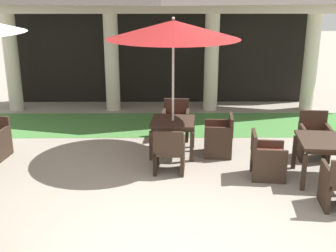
{
  "coord_description": "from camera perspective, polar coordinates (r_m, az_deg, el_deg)",
  "views": [
    {
      "loc": [
        0.08,
        -4.37,
        3.22
      ],
      "look_at": [
        0.14,
        2.66,
        0.96
      ],
      "focal_mm": 45.68,
      "sensor_mm": 36.0,
      "label": 1
    }
  ],
  "objects": [
    {
      "name": "lawn_strip",
      "position": [
        10.61,
        -0.87,
        0.22
      ],
      "size": [
        11.09,
        2.0,
        0.01
      ],
      "primitive_type": "cube",
      "color": "#47843D",
      "rests_on": "ground"
    },
    {
      "name": "patio_table_mid_left",
      "position": [
        7.86,
        20.56,
        -2.37
      ],
      "size": [
        1.1,
        1.1,
        0.75
      ],
      "rotation": [
        0.0,
        0.0,
        -0.12
      ],
      "color": "#38281E",
      "rests_on": "ground"
    },
    {
      "name": "patio_chair_mid_left_west",
      "position": [
        7.76,
        12.98,
        -4.06
      ],
      "size": [
        0.65,
        0.62,
        0.83
      ],
      "rotation": [
        0.0,
        0.0,
        -1.69
      ],
      "color": "#38281E",
      "rests_on": "ground"
    },
    {
      "name": "patio_chair_mid_left_north",
      "position": [
        8.88,
        18.88,
        -1.49
      ],
      "size": [
        0.62,
        0.6,
        0.92
      ],
      "rotation": [
        0.0,
        0.0,
        -3.26
      ],
      "color": "#38281E",
      "rests_on": "ground"
    },
    {
      "name": "patio_table_mid_right",
      "position": [
        8.58,
        0.66,
        0.13
      ],
      "size": [
        0.93,
        0.93,
        0.71
      ],
      "rotation": [
        0.0,
        0.0,
        -0.09
      ],
      "color": "#38281E",
      "rests_on": "ground"
    },
    {
      "name": "patio_umbrella_mid_right",
      "position": [
        8.21,
        0.7,
        12.61
      ],
      "size": [
        2.55,
        2.55,
        2.72
      ],
      "color": "#2D2D2D",
      "rests_on": "ground"
    },
    {
      "name": "patio_chair_mid_right_north",
      "position": [
        9.54,
        1.05,
        0.75
      ],
      "size": [
        0.63,
        0.58,
        0.86
      ],
      "rotation": [
        0.0,
        0.0,
        -3.23
      ],
      "color": "#38281E",
      "rests_on": "ground"
    },
    {
      "name": "patio_chair_mid_right_south",
      "position": [
        7.76,
        0.16,
        -3.44
      ],
      "size": [
        0.6,
        0.58,
        0.86
      ],
      "rotation": [
        0.0,
        0.0,
        -0.09
      ],
      "color": "#38281E",
      "rests_on": "ground"
    },
    {
      "name": "patio_chair_mid_right_east",
      "position": [
        8.63,
        6.91,
        -1.3
      ],
      "size": [
        0.6,
        0.63,
        0.83
      ],
      "rotation": [
        0.0,
        0.0,
        1.48
      ],
      "color": "#38281E",
      "rests_on": "ground"
    },
    {
      "name": "terracotta_urn",
      "position": [
        9.37,
        -0.71,
        -1.13
      ],
      "size": [
        0.36,
        0.36,
        0.41
      ],
      "color": "brown",
      "rests_on": "ground"
    }
  ]
}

